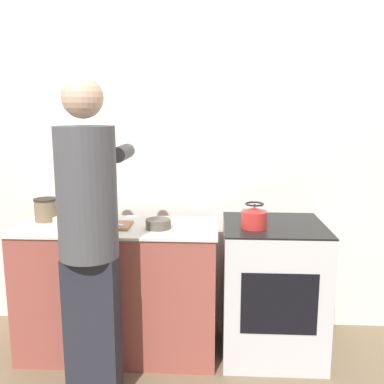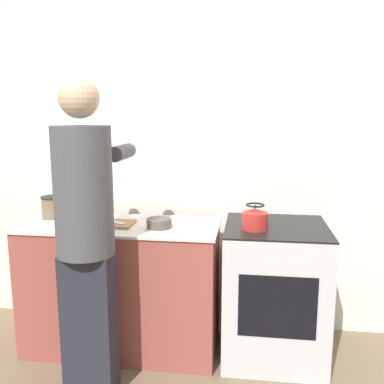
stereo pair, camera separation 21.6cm
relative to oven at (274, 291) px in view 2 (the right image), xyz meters
name	(u,v)px [view 2 (the right image)]	position (x,y,z in m)	size (l,w,h in m)	color
ground_plane	(166,373)	(-0.69, -0.34, -0.46)	(12.00, 12.00, 0.00)	#7A664C
wall_back	(183,160)	(-0.69, 0.41, 0.84)	(8.00, 0.05, 2.60)	white
counter	(122,286)	(-1.05, -0.06, 0.00)	(1.35, 0.58, 0.90)	#9E4C42
oven	(274,291)	(0.00, 0.00, 0.00)	(0.67, 0.68, 0.91)	silver
person	(86,229)	(-1.09, -0.56, 0.55)	(0.37, 0.61, 1.84)	#252630
cutting_board	(111,224)	(-1.10, -0.09, 0.46)	(0.29, 0.21, 0.02)	#A87A4C
knife	(112,222)	(-1.10, -0.09, 0.47)	(0.21, 0.11, 0.01)	silver
kettle	(255,219)	(-0.15, -0.11, 0.53)	(0.17, 0.17, 0.17)	red
bowl_prep	(68,220)	(-1.39, -0.14, 0.48)	(0.14, 0.14, 0.07)	silver
bowl_mixing	(159,223)	(-0.77, -0.12, 0.48)	(0.17, 0.17, 0.06)	brown
canister_jar	(53,207)	(-1.58, 0.04, 0.53)	(0.16, 0.16, 0.16)	#756047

